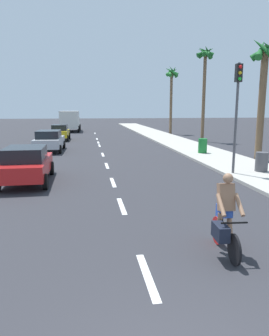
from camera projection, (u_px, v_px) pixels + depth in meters
ground_plane at (102, 153)px, 22.82m from camera, size 160.00×160.00×0.00m
sidewalk_strip at (190, 147)px, 25.80m from camera, size 3.60×80.00×0.14m
lane_stripe_1 at (147, 276)px, 6.13m from camera, size 0.16×1.80×0.01m
lane_stripe_2 at (122, 206)px, 10.51m from camera, size 0.16×1.80×0.01m
lane_stripe_3 at (113, 182)px, 13.85m from camera, size 0.16×1.80×0.01m
lane_stripe_4 at (107, 166)px, 17.84m from camera, size 0.16×1.80×0.01m
lane_stripe_5 at (103, 155)px, 22.13m from camera, size 0.16×1.80×0.01m
lane_stripe_6 at (99, 146)px, 27.47m from camera, size 0.16×1.80×0.01m
lane_stripe_7 at (98, 142)px, 29.94m from camera, size 0.16×1.80×0.01m
lane_stripe_8 at (97, 139)px, 33.48m from camera, size 0.16×1.80×0.01m
lane_stripe_9 at (95, 133)px, 40.97m from camera, size 0.16×1.80×0.01m
cyclist at (225, 218)px, 6.90m from camera, size 0.63×1.71×1.82m
parked_car_red at (27, 163)px, 13.71m from camera, size 2.05×4.34×1.57m
parked_car_silver at (49, 140)px, 23.69m from camera, size 2.11×4.41×1.57m
parked_car_yellow at (60, 132)px, 31.82m from camera, size 1.85×3.87×1.57m
delivery_truck at (70, 121)px, 43.73m from camera, size 2.78×6.29×2.80m
palm_tree_mid at (264, 73)px, 18.67m from camera, size 1.76×1.77×7.39m
palm_tree_far at (205, 65)px, 29.55m from camera, size 1.70×1.75×8.95m
palm_tree_distant at (171, 81)px, 38.55m from camera, size 1.86×1.64×8.29m
traffic_signal at (237, 99)px, 14.53m from camera, size 0.28×0.33×5.20m
trash_bin_near at (262, 162)px, 15.52m from camera, size 0.60×0.60×0.94m
trash_bin_far at (203, 146)px, 21.92m from camera, size 0.60×0.60×0.99m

